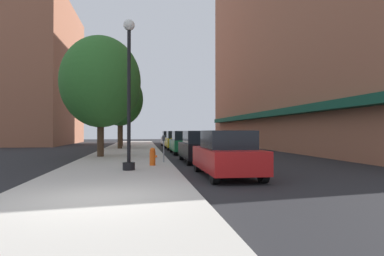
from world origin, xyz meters
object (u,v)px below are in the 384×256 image
object	(u,v)px
car_black	(200,147)
tree_near	(101,82)
parking_meter_near	(164,145)
tree_far	(120,99)
car_silver	(170,139)
lamppost	(129,91)
car_yellow	(176,140)
car_red	(227,154)
fire_hydrant	(153,156)
car_green	(184,143)
tree_mid	(121,103)

from	to	relation	value
car_black	tree_near	bearing A→B (deg)	150.66
parking_meter_near	car_black	bearing A→B (deg)	25.95
tree_far	car_silver	distance (m)	8.73
car_black	parking_meter_near	bearing A→B (deg)	-151.98
lamppost	car_yellow	size ratio (longest dim) A/B	1.37
tree_near	car_red	xyz separation A→B (m)	(5.48, -9.04, -3.81)
car_yellow	fire_hydrant	bearing A→B (deg)	-100.86
fire_hydrant	parking_meter_near	xyz separation A→B (m)	(0.59, 1.51, 0.43)
car_black	car_yellow	size ratio (longest dim) A/B	1.00
car_green	car_silver	xyz separation A→B (m)	(0.00, 12.20, 0.00)
tree_mid	tree_far	world-z (taller)	tree_mid
tree_mid	car_silver	size ratio (longest dim) A/B	1.58
car_yellow	car_red	bearing A→B (deg)	-91.30
tree_far	car_black	size ratio (longest dim) A/B	1.56
car_yellow	tree_mid	bearing A→B (deg)	135.83
parking_meter_near	tree_mid	world-z (taller)	tree_mid
car_green	car_silver	bearing A→B (deg)	91.66
parking_meter_near	car_silver	xyz separation A→B (m)	(1.95, 19.89, -0.14)
lamppost	car_silver	distance (m)	23.40
car_yellow	tree_far	bearing A→B (deg)	177.01
fire_hydrant	car_red	distance (m)	4.12
fire_hydrant	car_black	world-z (taller)	car_black
car_green	car_silver	distance (m)	12.20
tree_mid	car_green	xyz separation A→B (m)	(5.17, -10.66, -3.77)
parking_meter_near	tree_far	distance (m)	14.45
car_red	car_silver	xyz separation A→B (m)	(0.00, 24.63, 0.00)
tree_near	car_silver	distance (m)	16.96
lamppost	parking_meter_near	xyz separation A→B (m)	(1.56, 3.13, -2.25)
car_red	fire_hydrant	bearing A→B (deg)	127.60
tree_near	fire_hydrant	bearing A→B (deg)	-63.13
car_silver	car_yellow	bearing A→B (deg)	-92.18
car_green	car_red	bearing A→B (deg)	-88.34
fire_hydrant	car_black	bearing A→B (deg)	44.13
tree_far	car_yellow	world-z (taller)	tree_far
tree_mid	tree_far	xyz separation A→B (m)	(0.20, -4.65, -0.12)
car_green	car_yellow	distance (m)	5.86
tree_mid	tree_far	size ratio (longest dim) A/B	1.01
tree_near	tree_far	bearing A→B (deg)	86.83
lamppost	car_silver	xyz separation A→B (m)	(3.51, 23.02, -2.39)
car_yellow	car_silver	size ratio (longest dim) A/B	1.00
tree_far	tree_mid	bearing A→B (deg)	92.52
car_silver	car_green	bearing A→B (deg)	-92.18
parking_meter_near	tree_mid	xyz separation A→B (m)	(-3.22, 18.34, 3.63)
lamppost	car_black	world-z (taller)	lamppost
tree_mid	car_red	bearing A→B (deg)	-77.39
car_silver	tree_mid	bearing A→B (deg)	-165.55
fire_hydrant	parking_meter_near	size ratio (longest dim) A/B	0.60
car_green	car_silver	size ratio (longest dim) A/B	1.00
tree_near	car_green	distance (m)	7.48
lamppost	car_black	distance (m)	5.89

